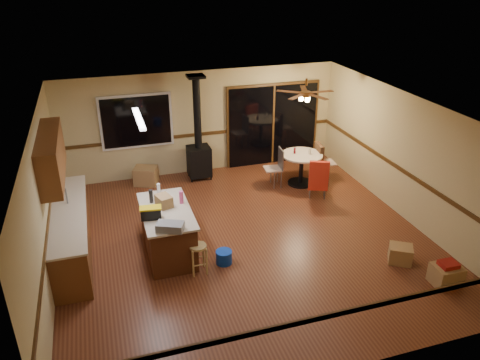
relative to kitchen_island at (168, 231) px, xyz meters
name	(u,v)px	position (x,y,z in m)	size (l,w,h in m)	color
floor	(245,239)	(1.50, 0.00, -0.45)	(7.00, 7.00, 0.00)	#5D2D1A
ceiling	(245,112)	(1.50, 0.00, 2.15)	(7.00, 7.00, 0.00)	silver
wall_back	(202,122)	(1.50, 3.50, 0.85)	(7.00, 7.00, 0.00)	tan
wall_front	(334,297)	(1.50, -3.50, 0.85)	(7.00, 7.00, 0.00)	tan
wall_left	(44,206)	(-2.00, 0.00, 0.85)	(7.00, 7.00, 0.00)	tan
wall_right	(406,158)	(5.00, 0.00, 0.85)	(7.00, 7.00, 0.00)	tan
chair_rail	(245,194)	(1.50, 0.00, 0.55)	(7.00, 7.00, 0.08)	#442A11
window	(136,121)	(-0.10, 3.45, 1.05)	(1.72, 0.10, 1.32)	black
sliding_door	(273,125)	(3.40, 3.45, 0.60)	(2.52, 0.10, 2.10)	black
lower_cabinets	(72,233)	(-1.70, 0.50, -0.02)	(0.60, 3.00, 0.86)	brown
countertop	(68,212)	(-1.70, 0.50, 0.43)	(0.64, 3.04, 0.04)	#C1AF96
upper_cabinets	(51,156)	(-1.83, 0.70, 1.45)	(0.35, 2.00, 0.80)	brown
kitchen_island	(168,231)	(0.00, 0.00, 0.00)	(0.88, 1.68, 0.90)	#492312
wood_stove	(199,151)	(1.30, 3.05, 0.28)	(0.55, 0.50, 2.52)	black
ceiling_fan	(306,95)	(3.59, 1.97, 1.76)	(0.24, 0.24, 0.55)	brown
fluorescent_strip	(139,119)	(-0.30, 0.30, 2.11)	(0.10, 1.20, 0.04)	white
toolbox_grey	(170,227)	(-0.04, -0.72, 0.52)	(0.45, 0.25, 0.14)	slate
toolbox_black	(151,214)	(-0.29, -0.22, 0.54)	(0.35, 0.18, 0.19)	black
toolbox_yellow_lid	(150,208)	(-0.29, -0.22, 0.65)	(0.37, 0.20, 0.03)	gold
box_on_island	(164,201)	(-0.01, 0.16, 0.55)	(0.23, 0.32, 0.21)	olive
bottle_dark	(151,196)	(-0.21, 0.37, 0.58)	(0.07, 0.07, 0.26)	black
bottle_pink	(181,197)	(0.32, 0.17, 0.57)	(0.08, 0.08, 0.24)	#D84C8C
bottle_white	(159,188)	(-0.02, 0.72, 0.55)	(0.07, 0.07, 0.20)	white
bar_stool	(198,259)	(0.40, -0.78, -0.18)	(0.30, 0.30, 0.55)	tan
blue_bucket	(224,257)	(0.89, -0.66, -0.33)	(0.30, 0.30, 0.25)	#0C36A9
dining_table	(301,164)	(3.59, 1.97, 0.08)	(0.99, 0.99, 0.78)	black
glass_red	(295,151)	(3.44, 2.07, 0.40)	(0.05, 0.05, 0.14)	#590C14
glass_cream	(310,151)	(3.77, 1.92, 0.40)	(0.06, 0.06, 0.15)	beige
chair_left	(277,163)	(2.99, 2.06, 0.14)	(0.45, 0.44, 0.51)	tan
chair_near	(319,175)	(3.61, 1.10, 0.14)	(0.57, 0.59, 0.70)	tan
chair_right	(320,158)	(4.10, 2.04, 0.14)	(0.51, 0.47, 0.70)	tan
box_under_window	(146,176)	(-0.03, 3.10, -0.24)	(0.54, 0.43, 0.43)	olive
box_corner_a	(446,275)	(4.32, -2.37, -0.28)	(0.47, 0.39, 0.36)	olive
box_corner_b	(400,254)	(3.96, -1.59, -0.29)	(0.40, 0.34, 0.33)	olive
box_small_red	(449,264)	(4.32, -2.37, -0.06)	(0.29, 0.24, 0.08)	maroon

